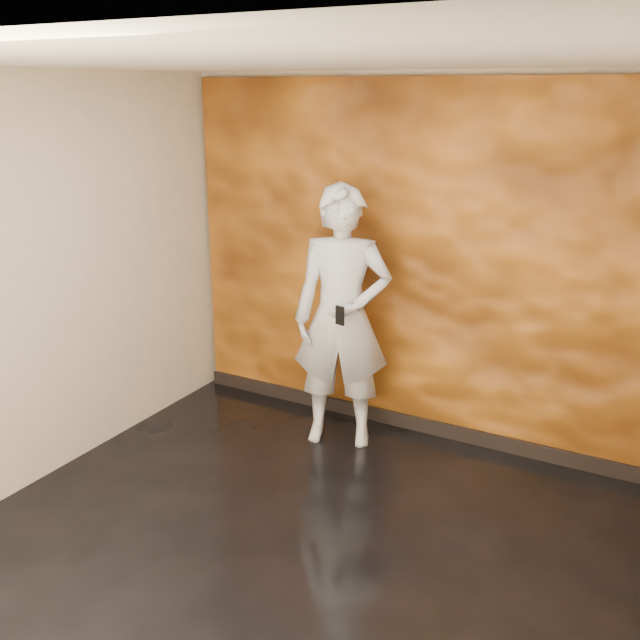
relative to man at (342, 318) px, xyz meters
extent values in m
cube|color=black|center=(0.39, -1.50, -1.02)|extent=(4.00, 4.00, 0.01)
cube|color=#BAAC93|center=(0.39, 0.50, 0.39)|extent=(4.00, 0.02, 2.80)
cube|color=#BAAC93|center=(-1.61, -1.50, 0.39)|extent=(0.02, 4.00, 2.80)
cube|color=white|center=(0.39, -1.50, 1.79)|extent=(4.00, 4.00, 0.01)
cube|color=orange|center=(0.39, 0.46, 0.37)|extent=(3.90, 0.06, 2.75)
cube|color=black|center=(0.39, 0.42, -0.95)|extent=(3.90, 0.04, 0.12)
imported|color=#9FA3B0|center=(0.00, 0.00, 0.00)|extent=(0.86, 0.71, 2.02)
cube|color=black|center=(0.12, -0.28, 0.12)|extent=(0.08, 0.03, 0.14)
camera|label=1|loc=(2.34, -4.57, 1.67)|focal=40.00mm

